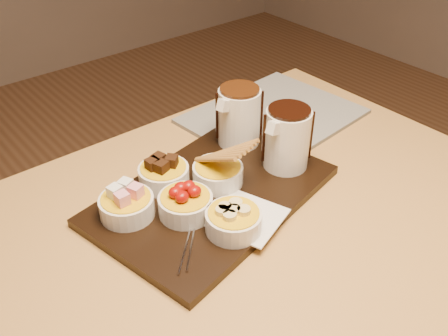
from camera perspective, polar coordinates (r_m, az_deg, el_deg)
dining_table at (r=0.99m, az=0.23°, el=-10.65°), size 1.20×0.80×0.75m
serving_board at (r=0.98m, az=-1.36°, el=-3.09°), size 0.51×0.39×0.02m
napkin at (r=0.91m, az=2.65°, el=-5.65°), size 0.15×0.15×0.00m
bowl_marshmallows at (r=0.92m, az=-11.03°, el=-4.35°), size 0.10×0.10×0.04m
bowl_cake at (r=0.99m, az=-6.88°, el=-0.87°), size 0.10×0.10×0.04m
bowl_strawberries at (r=0.91m, az=-4.40°, el=-4.26°), size 0.10×0.10×0.04m
bowl_biscotti at (r=0.98m, az=-0.70°, el=-0.74°), size 0.10×0.10×0.04m
bowl_bananas at (r=0.87m, az=1.10°, el=-6.12°), size 0.10×0.10×0.04m
pitcher_dark_chocolate at (r=1.02m, az=7.21°, el=3.30°), size 0.11×0.11×0.13m
pitcher_milk_chocolate at (r=1.09m, az=1.74°, el=5.84°), size 0.11×0.11×0.13m
fondue_skewers at (r=0.90m, az=-3.62°, el=-5.97°), size 0.20×0.21×0.01m
newspaper at (r=1.25m, az=5.61°, el=5.92°), size 0.42×0.35×0.01m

